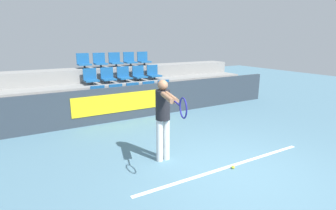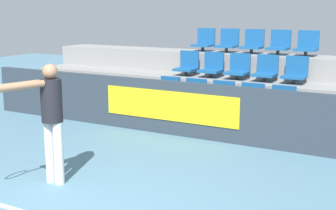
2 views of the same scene
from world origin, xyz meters
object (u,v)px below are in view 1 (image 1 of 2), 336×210
at_px(stadium_chair_6, 108,77).
at_px(stadium_chair_10, 84,62).
at_px(stadium_chair_7, 124,76).
at_px(stadium_chair_1, 117,94).
at_px(tennis_ball, 233,167).
at_px(stadium_chair_11, 100,61).
at_px(tennis_player, 164,114).
at_px(stadium_chair_8, 139,74).
at_px(stadium_chair_5, 91,78).
at_px(stadium_chair_12, 115,61).
at_px(stadium_chair_3, 150,91).
at_px(stadium_chair_14, 144,60).
at_px(stadium_chair_0, 99,96).
at_px(stadium_chair_9, 154,73).
at_px(stadium_chair_13, 130,60).
at_px(stadium_chair_4, 165,89).
at_px(stadium_chair_2, 134,92).

relative_size(stadium_chair_6, stadium_chair_10, 1.00).
bearing_deg(stadium_chair_7, stadium_chair_1, -123.99).
distance_m(stadium_chair_10, tennis_ball, 6.71).
relative_size(stadium_chair_11, tennis_player, 0.32).
relative_size(stadium_chair_6, stadium_chair_8, 1.00).
bearing_deg(stadium_chair_5, stadium_chair_12, 36.56).
height_order(stadium_chair_5, tennis_player, tennis_player).
bearing_deg(tennis_ball, stadium_chair_3, 83.28).
bearing_deg(tennis_ball, stadium_chair_11, 95.63).
bearing_deg(stadium_chair_8, stadium_chair_14, 56.01).
relative_size(stadium_chair_0, stadium_chair_5, 1.00).
bearing_deg(stadium_chair_12, stadium_chair_7, -90.00).
distance_m(stadium_chair_3, tennis_player, 4.05).
height_order(stadium_chair_1, tennis_player, tennis_player).
bearing_deg(stadium_chair_9, stadium_chair_11, 153.70).
relative_size(stadium_chair_9, stadium_chair_13, 1.00).
bearing_deg(stadium_chair_9, stadium_chair_8, 180.00).
bearing_deg(tennis_player, stadium_chair_6, 100.22).
height_order(stadium_chair_3, stadium_chair_4, same).
bearing_deg(stadium_chair_2, stadium_chair_4, 0.00).
bearing_deg(stadium_chair_12, tennis_ball, -89.63).
bearing_deg(stadium_chair_3, stadium_chair_5, 153.70).
height_order(stadium_chair_1, stadium_chair_6, stadium_chair_6).
relative_size(stadium_chair_3, tennis_ball, 8.00).
height_order(stadium_chair_6, stadium_chair_10, stadium_chair_10).
bearing_deg(stadium_chair_4, stadium_chair_0, 180.00).
bearing_deg(stadium_chair_13, stadium_chair_9, -56.01).
xyz_separation_m(stadium_chair_0, tennis_player, (0.23, -3.74, 0.33)).
distance_m(stadium_chair_0, stadium_chair_13, 2.65).
bearing_deg(stadium_chair_5, tennis_ball, -77.55).
bearing_deg(stadium_chair_3, tennis_player, -112.44).
xyz_separation_m(stadium_chair_0, stadium_chair_3, (1.77, 0.00, 0.00)).
distance_m(stadium_chair_6, stadium_chair_12, 1.15).
bearing_deg(tennis_ball, tennis_player, 137.15).
height_order(stadium_chair_13, stadium_chair_14, same).
height_order(stadium_chair_0, stadium_chair_7, stadium_chair_7).
bearing_deg(stadium_chair_11, stadium_chair_5, -123.99).
distance_m(stadium_chair_9, tennis_player, 5.08).
xyz_separation_m(stadium_chair_4, stadium_chair_5, (-2.36, 0.87, 0.46)).
distance_m(stadium_chair_0, stadium_chair_10, 1.98).
height_order(stadium_chair_2, stadium_chair_10, stadium_chair_10).
bearing_deg(stadium_chair_2, tennis_ball, -89.49).
bearing_deg(tennis_ball, stadium_chair_8, 84.34).
bearing_deg(stadium_chair_9, tennis_player, -114.82).
bearing_deg(stadium_chair_2, stadium_chair_3, 0.00).
bearing_deg(stadium_chair_2, stadium_chair_5, 143.44).
relative_size(stadium_chair_1, stadium_chair_6, 1.00).
bearing_deg(stadium_chair_10, stadium_chair_12, 0.00).
bearing_deg(stadium_chair_9, stadium_chair_7, 180.00).
distance_m(stadium_chair_13, tennis_player, 5.73).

